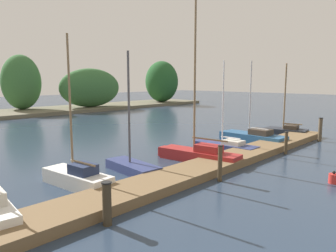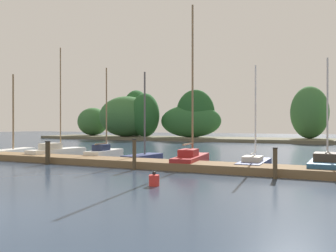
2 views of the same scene
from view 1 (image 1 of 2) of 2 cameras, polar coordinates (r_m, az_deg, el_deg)
name	(u,v)px [view 1 (image 1 of 2)]	position (r m, az deg, el deg)	size (l,w,h in m)	color
dock_pier	(200,169)	(14.08, 5.70, -7.57)	(25.39, 1.80, 0.35)	brown
sailboat_2	(76,176)	(12.80, -15.97, -8.53)	(1.24, 3.42, 5.63)	white
sailboat_3	(131,165)	(14.34, -6.56, -6.82)	(1.32, 3.11, 5.19)	navy
sailboat_4	(197,153)	(15.96, 5.19, -4.69)	(1.51, 4.46, 8.31)	maroon
sailboat_5	(225,145)	(18.74, 9.94, -3.37)	(1.13, 3.93, 5.03)	navy
sailboat_6	(252,137)	(21.46, 14.52, -1.83)	(1.48, 4.49, 5.16)	#285684
sailboat_7	(285,130)	(25.01, 19.93, -0.70)	(1.83, 3.17, 5.11)	#232833
mooring_piling_1	(107,203)	(9.27, -10.71, -13.26)	(0.29, 0.29, 1.24)	#3D3323
mooring_piling_2	(220,163)	(12.95, 9.15, -6.48)	(0.20, 0.20, 1.45)	#4C3D28
mooring_piling_3	(286,143)	(18.50, 20.07, -2.79)	(0.20, 0.20, 1.23)	#4C3D28
mooring_piling_4	(320,129)	(23.13, 25.24, -0.55)	(0.27, 0.27, 1.54)	brown
channel_buoy_0	(333,178)	(14.21, 27.13, -8.22)	(0.36, 0.36, 0.50)	red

